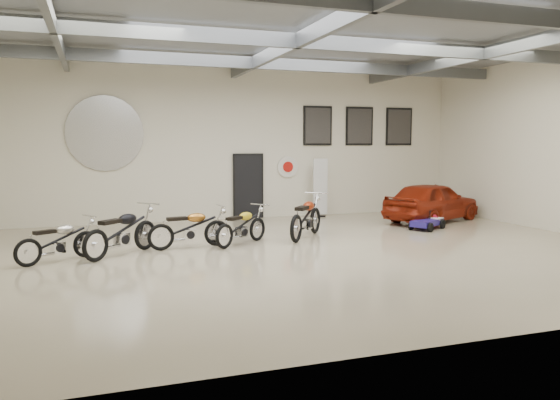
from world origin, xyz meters
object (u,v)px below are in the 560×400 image
object	(u,v)px
motorcycle_yellow	(241,225)
motorcycle_silver	(58,240)
motorcycle_gold	(189,227)
vintage_car	(432,202)
motorcycle_black	(121,231)
motorcycle_red	(306,216)
go_kart	(429,220)
banner_stand	(320,188)

from	to	relation	value
motorcycle_yellow	motorcycle_silver	bearing A→B (deg)	152.33
motorcycle_gold	vintage_car	xyz separation A→B (m)	(8.11, 1.95, 0.13)
motorcycle_black	motorcycle_red	bearing A→B (deg)	-32.64
motorcycle_gold	go_kart	bearing A→B (deg)	-1.45
motorcycle_silver	vintage_car	world-z (taller)	vintage_car
motorcycle_red	vintage_car	distance (m)	5.16
motorcycle_black	motorcycle_yellow	xyz separation A→B (m)	(2.87, 0.40, -0.08)
motorcycle_silver	motorcycle_red	world-z (taller)	motorcycle_red
motorcycle_black	motorcycle_gold	size ratio (longest dim) A/B	1.10
motorcycle_red	vintage_car	bearing A→B (deg)	-32.56
motorcycle_black	motorcycle_red	xyz separation A→B (m)	(4.75, 0.80, 0.02)
motorcycle_silver	motorcycle_yellow	distance (m)	4.24
banner_stand	motorcycle_yellow	bearing A→B (deg)	-138.21
motorcycle_silver	go_kart	xyz separation A→B (m)	(10.03, 1.29, -0.20)
motorcycle_black	go_kart	bearing A→B (deg)	-35.47
banner_stand	go_kart	size ratio (longest dim) A/B	1.31
banner_stand	vintage_car	world-z (taller)	banner_stand
go_kart	motorcycle_yellow	bearing A→B (deg)	154.76
motorcycle_black	go_kart	xyz separation A→B (m)	(8.72, 1.04, -0.29)
motorcycle_silver	motorcycle_black	bearing A→B (deg)	-18.68
banner_stand	motorcycle_black	xyz separation A→B (m)	(-6.74, -4.51, -0.41)
vintage_car	banner_stand	bearing A→B (deg)	29.67
motorcycle_yellow	go_kart	distance (m)	5.89
motorcycle_gold	go_kart	size ratio (longest dim) A/B	1.32
motorcycle_red	motorcycle_gold	bearing A→B (deg)	138.50
motorcycle_silver	vintage_car	distance (m)	11.30
banner_stand	motorcycle_black	world-z (taller)	banner_stand
motorcycle_silver	vintage_car	xyz separation A→B (m)	(11.00, 2.57, 0.17)
banner_stand	motorcycle_silver	world-z (taller)	banner_stand
motorcycle_silver	motorcycle_red	size ratio (longest dim) A/B	0.81
motorcycle_yellow	vintage_car	distance (m)	7.08
go_kart	vintage_car	world-z (taller)	vintage_car
vintage_car	go_kart	bearing A→B (deg)	119.27
motorcycle_yellow	vintage_car	bearing A→B (deg)	-20.87
motorcycle_gold	motorcycle_yellow	distance (m)	1.30
vintage_car	motorcycle_black	bearing A→B (deg)	79.85
go_kart	vintage_car	bearing A→B (deg)	21.36
go_kart	vintage_car	distance (m)	1.64
motorcycle_black	motorcycle_yellow	world-z (taller)	motorcycle_black
banner_stand	motorcycle_silver	bearing A→B (deg)	-154.37
banner_stand	go_kart	xyz separation A→B (m)	(1.98, -3.48, -0.70)
motorcycle_black	motorcycle_yellow	size ratio (longest dim) A/B	1.16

